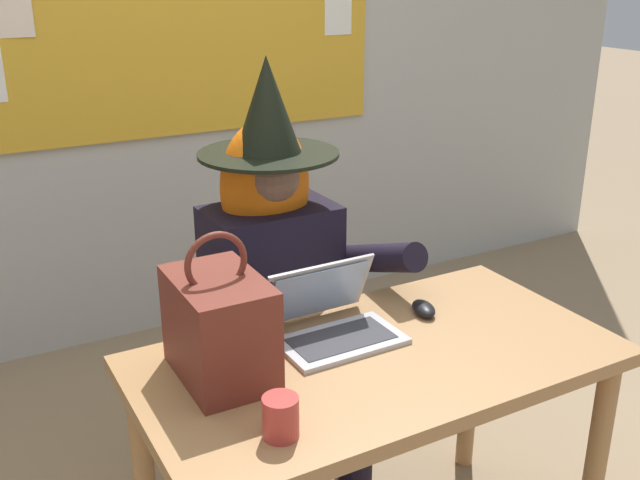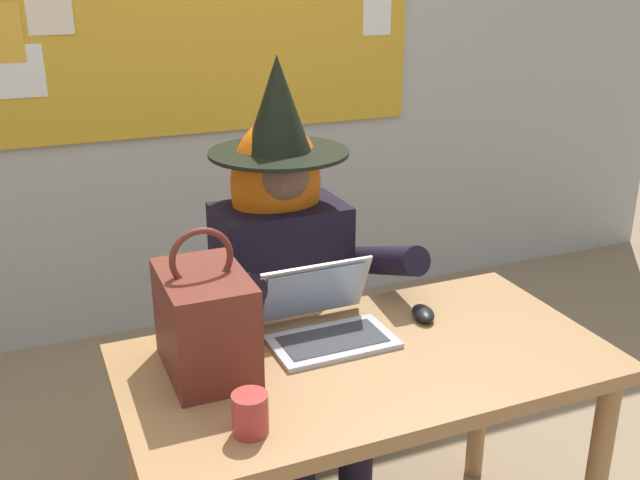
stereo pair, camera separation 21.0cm
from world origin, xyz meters
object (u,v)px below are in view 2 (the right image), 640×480
at_px(person_costumed, 287,262).
at_px(laptop, 325,321).
at_px(handbag, 205,321).
at_px(coffee_mug, 250,414).
at_px(chair_at_desk, 278,326).
at_px(computer_mouse, 423,313).
at_px(desk_main, 366,391).

height_order(person_costumed, laptop, person_costumed).
xyz_separation_m(handbag, coffee_mug, (0.02, -0.30, -0.09)).
height_order(person_costumed, handbag, person_costumed).
relative_size(chair_at_desk, person_costumed, 0.62).
height_order(computer_mouse, coffee_mug, coffee_mug).
height_order(desk_main, laptop, laptop).
xyz_separation_m(chair_at_desk, computer_mouse, (0.25, -0.56, 0.26)).
distance_m(chair_at_desk, coffee_mug, 1.01).
height_order(chair_at_desk, coffee_mug, chair_at_desk).
xyz_separation_m(person_costumed, coffee_mug, (-0.37, -0.77, 0.00)).
relative_size(desk_main, coffee_mug, 13.32).
xyz_separation_m(laptop, handbag, (-0.34, -0.05, 0.09)).
height_order(chair_at_desk, person_costumed, person_costumed).
relative_size(computer_mouse, handbag, 0.28).
relative_size(laptop, computer_mouse, 3.21).
bearing_deg(laptop, coffee_mug, -133.86).
distance_m(chair_at_desk, laptop, 0.62).
bearing_deg(coffee_mug, chair_at_desk, 67.31).
bearing_deg(computer_mouse, person_costumed, 134.10).
bearing_deg(computer_mouse, desk_main, -136.83).
bearing_deg(handbag, coffee_mug, -86.41).
bearing_deg(desk_main, coffee_mug, -152.13).
bearing_deg(laptop, desk_main, -69.46).
height_order(desk_main, coffee_mug, coffee_mug).
bearing_deg(desk_main, laptop, 111.61).
xyz_separation_m(laptop, coffee_mug, (-0.32, -0.35, 0.00)).
bearing_deg(person_costumed, desk_main, -0.32).
xyz_separation_m(laptop, computer_mouse, (0.30, -0.01, -0.03)).
xyz_separation_m(desk_main, coffee_mug, (-0.38, -0.20, 0.15)).
distance_m(person_costumed, computer_mouse, 0.51).
bearing_deg(desk_main, computer_mouse, 28.70).
distance_m(laptop, coffee_mug, 0.47).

